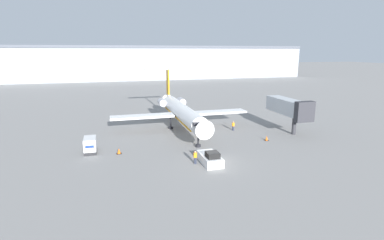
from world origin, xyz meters
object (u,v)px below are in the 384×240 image
(airplane_main, at_px, (181,111))
(worker_near_tug, at_px, (195,157))
(jet_bridge, at_px, (289,107))
(luggage_cart, at_px, (90,145))
(worker_by_wing, at_px, (233,126))
(traffic_cone_left, at_px, (119,151))
(traffic_cone_right, at_px, (267,138))
(pushback_tug, at_px, (210,158))

(airplane_main, xyz_separation_m, worker_near_tug, (-2.42, -17.48, -2.58))
(worker_near_tug, height_order, jet_bridge, jet_bridge)
(jet_bridge, bearing_deg, worker_near_tug, -152.41)
(luggage_cart, height_order, worker_by_wing, luggage_cart)
(traffic_cone_left, xyz_separation_m, jet_bridge, (29.78, 4.06, 4.07))
(worker_near_tug, relative_size, traffic_cone_right, 2.14)
(pushback_tug, xyz_separation_m, luggage_cart, (-15.09, 8.65, 0.42))
(airplane_main, distance_m, traffic_cone_right, 16.17)
(traffic_cone_left, bearing_deg, worker_by_wing, 19.50)
(worker_near_tug, bearing_deg, airplane_main, 82.12)
(traffic_cone_left, distance_m, traffic_cone_right, 23.35)
(airplane_main, height_order, luggage_cart, airplane_main)
(worker_near_tug, height_order, traffic_cone_left, worker_near_tug)
(worker_near_tug, relative_size, traffic_cone_left, 2.22)
(pushback_tug, bearing_deg, worker_by_wing, 56.51)
(pushback_tug, distance_m, luggage_cart, 17.40)
(worker_by_wing, xyz_separation_m, traffic_cone_left, (-20.63, -7.30, -0.52))
(pushback_tug, distance_m, jet_bridge, 21.92)
(luggage_cart, xyz_separation_m, traffic_cone_right, (27.24, -1.66, -0.70))
(airplane_main, xyz_separation_m, traffic_cone_left, (-11.72, -10.85, -3.12))
(airplane_main, bearing_deg, worker_near_tug, -97.88)
(airplane_main, height_order, worker_near_tug, airplane_main)
(traffic_cone_left, relative_size, jet_bridge, 0.07)
(jet_bridge, bearing_deg, airplane_main, 159.40)
(luggage_cart, bearing_deg, traffic_cone_left, -23.70)
(pushback_tug, distance_m, traffic_cone_left, 13.18)
(worker_by_wing, height_order, jet_bridge, jet_bridge)
(luggage_cart, height_order, traffic_cone_left, luggage_cart)
(traffic_cone_left, bearing_deg, jet_bridge, 7.77)
(airplane_main, bearing_deg, traffic_cone_left, -137.23)
(traffic_cone_left, height_order, jet_bridge, jet_bridge)
(worker_near_tug, distance_m, worker_by_wing, 17.96)
(airplane_main, bearing_deg, pushback_tug, -91.68)
(luggage_cart, distance_m, traffic_cone_right, 27.30)
(worker_near_tug, relative_size, worker_by_wing, 1.01)
(worker_near_tug, distance_m, traffic_cone_right, 15.56)
(airplane_main, relative_size, pushback_tug, 5.83)
(worker_near_tug, distance_m, traffic_cone_left, 11.44)
(worker_near_tug, xyz_separation_m, traffic_cone_left, (-9.31, 6.64, -0.54))
(traffic_cone_right, bearing_deg, jet_bridge, 32.02)
(traffic_cone_left, bearing_deg, airplane_main, 42.77)
(pushback_tug, height_order, traffic_cone_left, pushback_tug)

